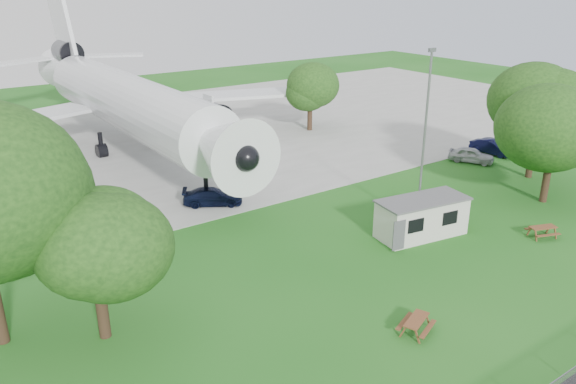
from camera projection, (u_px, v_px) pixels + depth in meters
ground at (398, 297)px, 30.53m from camera, size 160.00×160.00×0.00m
concrete_apron at (138, 142)px, 59.53m from camera, size 120.00×46.00×0.03m
airliner at (122, 98)px, 54.94m from camera, size 46.36×47.73×17.69m
site_cabin at (422, 217)px, 37.44m from camera, size 6.92×3.63×2.62m
picnic_west at (415, 332)px, 27.48m from camera, size 2.23×2.06×0.76m
picnic_east at (541, 237)px, 37.61m from camera, size 2.22×2.04×0.76m
lamp_mast at (424, 142)px, 37.55m from camera, size 0.16×0.16×12.00m
tree_west_small at (93, 246)px, 25.46m from camera, size 6.68×6.68×8.20m
tree_east_front at (556, 125)px, 41.46m from camera, size 7.97×7.97×10.10m
tree_east_back at (540, 107)px, 46.76m from camera, size 8.28×8.28×10.37m
tree_far_apron at (310, 91)px, 62.51m from camera, size 6.35×6.35×7.71m
car_ne_hatch at (471, 155)px, 52.66m from camera, size 3.44×4.41×1.40m
car_ne_sedan at (493, 147)px, 55.06m from camera, size 1.96×4.52×1.45m
car_apron_van at (213, 197)px, 42.75m from camera, size 4.80×3.83×1.30m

